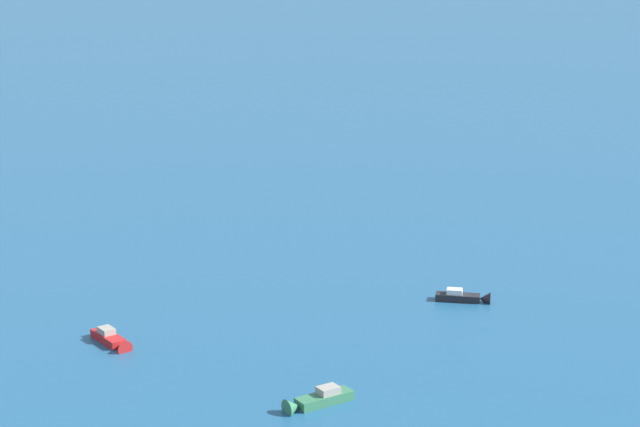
# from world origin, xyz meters

# --- Properties ---
(motorboat_near_centre) EXTENTS (8.33, 4.31, 2.34)m
(motorboat_near_centre) POSITION_xyz_m (4.27, -56.02, 0.63)
(motorboat_near_centre) COLOR black
(motorboat_near_centre) RESTS_ON ground_plane
(motorboat_far_stbd) EXTENTS (8.35, 5.60, 2.40)m
(motorboat_far_stbd) POSITION_xyz_m (40.14, -17.85, 0.65)
(motorboat_far_stbd) COLOR #B21E1E
(motorboat_far_stbd) RESTS_ON ground_plane
(motorboat_trailing) EXTENTS (6.31, 8.71, 2.54)m
(motorboat_trailing) POSITION_xyz_m (6.92, -12.51, 0.68)
(motorboat_trailing) COLOR #33704C
(motorboat_trailing) RESTS_ON ground_plane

